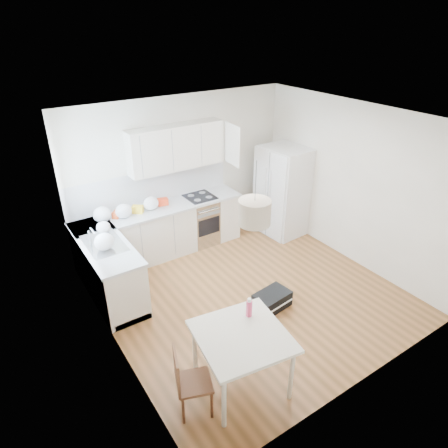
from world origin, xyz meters
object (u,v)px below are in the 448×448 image
refrigerator (283,191)px  dining_table (242,341)px  gym_bag (272,300)px  dining_chair (194,381)px

refrigerator → dining_table: (-2.86, -2.62, -0.18)m
gym_bag → dining_table: bearing=-150.7°
refrigerator → dining_table: size_ratio=1.56×
dining_table → dining_chair: size_ratio=1.29×
refrigerator → dining_table: 3.89m
refrigerator → dining_table: bearing=-141.3°
dining_table → gym_bag: bearing=44.8°
dining_chair → gym_bag: dining_chair is taller
dining_table → dining_chair: dining_chair is taller
dining_table → dining_chair: 0.66m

